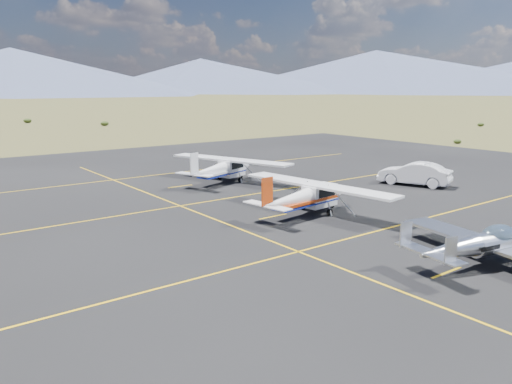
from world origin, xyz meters
name	(u,v)px	position (x,y,z in m)	size (l,w,h in m)	color
ground	(417,238)	(0.00, 0.00, 0.00)	(1600.00, 1600.00, 0.00)	#383D1C
apron	(317,211)	(0.00, 7.00, 0.00)	(72.00, 72.00, 0.02)	black
aircraft_low_wing	(486,244)	(-1.10, -4.00, 0.97)	(6.84, 9.43, 2.04)	silver
aircraft_cessna	(306,196)	(-1.35, 6.55, 1.17)	(6.33, 10.47, 2.64)	white
aircraft_plain	(222,168)	(0.24, 17.69, 1.19)	(7.38, 10.45, 2.69)	white
sedan	(414,174)	(11.32, 8.32, 0.87)	(1.82, 5.23, 1.72)	white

